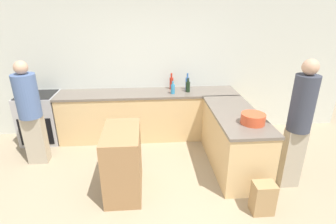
# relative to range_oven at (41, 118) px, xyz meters

# --- Properties ---
(ground_plane) EXTENTS (14.00, 14.00, 0.00)m
(ground_plane) POSITION_rel_range_oven_xyz_m (2.01, -2.09, -0.46)
(ground_plane) COLOR tan
(wall_back) EXTENTS (8.00, 0.06, 2.70)m
(wall_back) POSITION_rel_range_oven_xyz_m (2.01, 0.34, 0.89)
(wall_back) COLOR silver
(wall_back) RESTS_ON ground_plane
(counter_back) EXTENTS (3.32, 0.64, 0.91)m
(counter_back) POSITION_rel_range_oven_xyz_m (2.01, 0.00, -0.00)
(counter_back) COLOR #D6B27A
(counter_back) RESTS_ON ground_plane
(counter_peninsula) EXTENTS (0.69, 1.65, 0.91)m
(counter_peninsula) POSITION_rel_range_oven_xyz_m (3.33, -1.11, -0.00)
(counter_peninsula) COLOR #D6B27A
(counter_peninsula) RESTS_ON ground_plane
(range_oven) EXTENTS (0.68, 0.62, 0.92)m
(range_oven) POSITION_rel_range_oven_xyz_m (0.00, 0.00, 0.00)
(range_oven) COLOR #ADADB2
(range_oven) RESTS_ON ground_plane
(island_table) EXTENTS (0.47, 0.83, 0.92)m
(island_table) POSITION_rel_range_oven_xyz_m (1.65, -1.61, -0.00)
(island_table) COLOR #997047
(island_table) RESTS_ON ground_plane
(mixing_bowl) EXTENTS (0.33, 0.33, 0.14)m
(mixing_bowl) POSITION_rel_range_oven_xyz_m (3.42, -1.51, 0.52)
(mixing_bowl) COLOR #DB512D
(mixing_bowl) RESTS_ON counter_peninsula
(wine_bottle_dark) EXTENTS (0.08, 0.08, 0.26)m
(wine_bottle_dark) POSITION_rel_range_oven_xyz_m (2.75, -0.03, 0.55)
(wine_bottle_dark) COLOR black
(wine_bottle_dark) RESTS_ON counter_back
(dish_soap_bottle) EXTENTS (0.07, 0.07, 0.23)m
(dish_soap_bottle) POSITION_rel_range_oven_xyz_m (2.46, -0.12, 0.54)
(dish_soap_bottle) COLOR #338CBF
(dish_soap_bottle) RESTS_ON counter_back
(hot_sauce_bottle) EXTENTS (0.07, 0.07, 0.31)m
(hot_sauce_bottle) POSITION_rel_range_oven_xyz_m (2.46, 0.17, 0.57)
(hot_sauce_bottle) COLOR red
(hot_sauce_bottle) RESTS_ON counter_back
(water_bottle_blue) EXTENTS (0.07, 0.07, 0.32)m
(water_bottle_blue) POSITION_rel_range_oven_xyz_m (2.76, 0.11, 0.58)
(water_bottle_blue) COLOR #386BB7
(water_bottle_blue) RESTS_ON counter_back
(person_by_range) EXTENTS (0.34, 0.34, 1.68)m
(person_by_range) POSITION_rel_range_oven_xyz_m (0.19, -0.77, 0.45)
(person_by_range) COLOR #ADA38E
(person_by_range) RESTS_ON ground_plane
(person_at_peninsula) EXTENTS (0.30, 0.30, 1.82)m
(person_at_peninsula) POSITION_rel_range_oven_xyz_m (3.98, -1.68, 0.54)
(person_at_peninsula) COLOR #ADA38E
(person_at_peninsula) RESTS_ON ground_plane
(paper_bag) EXTENTS (0.27, 0.20, 0.42)m
(paper_bag) POSITION_rel_range_oven_xyz_m (3.38, -2.18, -0.25)
(paper_bag) COLOR #A88456
(paper_bag) RESTS_ON ground_plane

